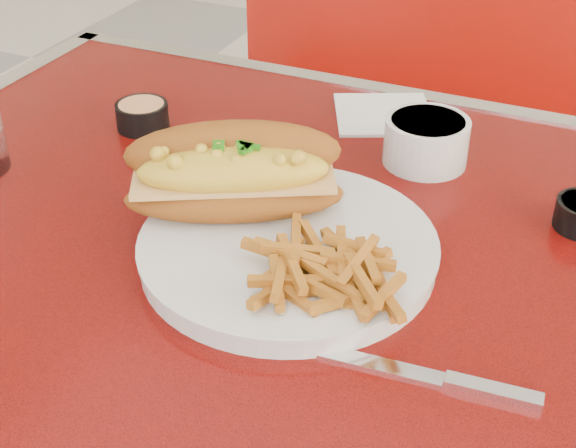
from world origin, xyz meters
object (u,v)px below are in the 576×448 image
at_px(dinner_plate, 288,248).
at_px(diner_table, 348,384).
at_px(booth_bench_far, 479,238).
at_px(mac_hoagie, 234,173).
at_px(fork, 268,231).
at_px(gravy_ramekin, 426,140).
at_px(sauce_cup_left, 142,115).
at_px(knife, 432,377).

bearing_deg(dinner_plate, diner_table, 16.09).
bearing_deg(booth_bench_far, mac_hoagie, -99.69).
distance_m(booth_bench_far, dinner_plate, 0.97).
height_order(fork, gravy_ramekin, gravy_ramekin).
bearing_deg(dinner_plate, gravy_ramekin, 74.26).
relative_size(mac_hoagie, fork, 1.48).
distance_m(gravy_ramekin, sauce_cup_left, 0.35).
xyz_separation_m(diner_table, booth_bench_far, (0.00, 0.81, -0.32)).
distance_m(dinner_plate, mac_hoagie, 0.09).
bearing_deg(knife, mac_hoagie, 146.81).
height_order(booth_bench_far, gravy_ramekin, booth_bench_far).
relative_size(booth_bench_far, gravy_ramekin, 9.28).
bearing_deg(dinner_plate, booth_bench_far, 85.67).
relative_size(mac_hoagie, gravy_ramekin, 1.88).
xyz_separation_m(sauce_cup_left, knife, (0.45, -0.29, -0.02)).
xyz_separation_m(dinner_plate, sauce_cup_left, (-0.28, 0.18, 0.01)).
relative_size(sauce_cup_left, knife, 0.41).
relative_size(dinner_plate, knife, 1.79).
bearing_deg(mac_hoagie, booth_bench_far, 52.53).
height_order(diner_table, sauce_cup_left, sauce_cup_left).
xyz_separation_m(booth_bench_far, dinner_plate, (-0.06, -0.83, 0.49)).
height_order(booth_bench_far, mac_hoagie, booth_bench_far).
height_order(gravy_ramekin, sauce_cup_left, gravy_ramekin).
xyz_separation_m(booth_bench_far, knife, (0.11, -0.93, 0.49)).
height_order(sauce_cup_left, knife, sauce_cup_left).
bearing_deg(mac_hoagie, sauce_cup_left, 116.45).
bearing_deg(knife, sauce_cup_left, 143.47).
relative_size(mac_hoagie, sauce_cup_left, 2.85).
relative_size(diner_table, sauce_cup_left, 14.41).
bearing_deg(booth_bench_far, dinner_plate, -94.33).
bearing_deg(fork, diner_table, -90.69).
bearing_deg(diner_table, knife, -47.78).
distance_m(diner_table, sauce_cup_left, 0.42).
xyz_separation_m(gravy_ramekin, knife, (0.11, -0.34, -0.03)).
bearing_deg(sauce_cup_left, knife, -32.11).
xyz_separation_m(booth_bench_far, mac_hoagie, (-0.14, -0.80, 0.54)).
distance_m(mac_hoagie, fork, 0.07).
xyz_separation_m(booth_bench_far, sauce_cup_left, (-0.34, -0.65, 0.50)).
height_order(fork, knife, fork).
relative_size(diner_table, gravy_ramekin, 9.51).
relative_size(mac_hoagie, knife, 1.16).
bearing_deg(diner_table, sauce_cup_left, 154.57).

